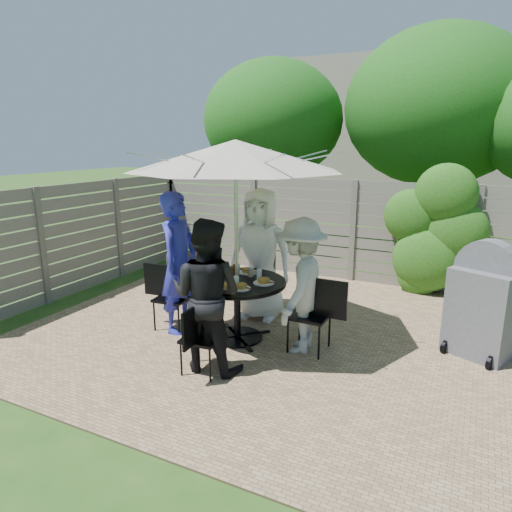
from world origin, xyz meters
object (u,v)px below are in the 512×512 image
at_px(plate_right, 264,282).
at_px(glass_right, 259,275).
at_px(chair_right, 310,330).
at_px(person_right, 300,286).
at_px(person_front, 207,296).
at_px(syrup_jug, 234,273).
at_px(umbrella, 236,156).
at_px(person_back, 260,255).
at_px(bicycle, 194,242).
at_px(chair_left, 173,310).
at_px(glass_back, 237,269).
at_px(coffee_cup, 251,272).
at_px(glass_front, 236,282).
at_px(plate_back, 248,271).
at_px(plate_extra, 241,287).
at_px(patio_table, 237,298).
at_px(chair_front, 202,352).
at_px(chair_back, 263,296).
at_px(bbq_grill, 483,304).
at_px(plate_left, 211,275).
at_px(plate_front, 225,287).
at_px(person_left, 179,263).

distance_m(plate_right, glass_right, 0.15).
xyz_separation_m(chair_right, person_right, (-0.14, -0.01, 0.54)).
distance_m(person_front, syrup_jug, 0.88).
relative_size(umbrella, syrup_jug, 17.65).
bearing_deg(person_back, glass_right, -70.30).
bearing_deg(bicycle, chair_left, -64.21).
distance_m(plate_right, bicycle, 4.00).
xyz_separation_m(glass_back, coffee_cup, (0.21, -0.02, -0.01)).
bearing_deg(glass_right, syrup_jug, -165.23).
distance_m(glass_front, glass_right, 0.40).
relative_size(person_back, chair_left, 2.10).
xyz_separation_m(person_right, plate_back, (-0.86, 0.29, 0.00)).
relative_size(plate_right, plate_extra, 1.08).
distance_m(patio_table, chair_front, 1.01).
bearing_deg(chair_back, glass_right, 20.36).
xyz_separation_m(person_back, glass_right, (0.32, -0.70, -0.07)).
relative_size(person_right, plate_back, 6.35).
bearing_deg(chair_back, patio_table, 3.58).
distance_m(patio_table, bicycle, 3.76).
relative_size(person_front, plate_back, 6.64).
height_order(bicycle, bbq_grill, bbq_grill).
bearing_deg(plate_back, plate_right, -39.97).
bearing_deg(plate_left, chair_right, 4.96).
relative_size(chair_front, plate_right, 3.25).
height_order(chair_back, glass_back, glass_back).
bearing_deg(syrup_jug, person_right, 1.81).
distance_m(syrup_jug, coffee_cup, 0.23).
height_order(chair_right, glass_right, chair_right).
bearing_deg(plate_extra, glass_back, 122.01).
distance_m(plate_front, bbq_grill, 3.05).
xyz_separation_m(glass_right, bbq_grill, (2.56, 0.76, -0.23)).
bearing_deg(plate_back, umbrella, -84.97).
bearing_deg(chair_left, person_right, -0.41).
height_order(plate_back, syrup_jug, syrup_jug).
relative_size(umbrella, bicycle, 1.48).
height_order(chair_front, person_front, person_front).
bearing_deg(person_right, plate_left, -90.00).
relative_size(umbrella, person_front, 1.64).
bearing_deg(chair_left, person_front, -41.11).
height_order(person_front, person_right, person_front).
relative_size(chair_right, person_right, 0.57).
distance_m(patio_table, person_left, 0.91).
distance_m(patio_table, glass_front, 0.42).
distance_m(plate_back, plate_front, 0.72).
height_order(glass_front, bicycle, bicycle).
relative_size(plate_right, bicycle, 0.14).
bearing_deg(bbq_grill, glass_right, -140.11).
relative_size(person_left, bbq_grill, 1.33).
relative_size(glass_right, syrup_jug, 0.88).
height_order(person_back, bbq_grill, person_back).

